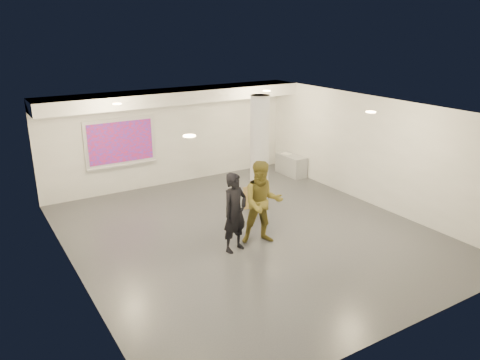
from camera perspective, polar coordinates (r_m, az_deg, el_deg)
floor at (r=11.38m, az=1.06°, el=-6.52°), size 8.00×9.00×0.01m
ceiling at (r=10.47m, az=1.16°, el=8.52°), size 8.00×9.00×0.01m
wall_back at (r=14.68m, az=-8.46°, el=5.26°), size 8.00×0.01×3.00m
wall_front at (r=7.72m, az=19.66°, el=-8.09°), size 8.00×0.01×3.00m
wall_left at (r=9.42m, az=-19.87°, el=-3.27°), size 0.01×9.00×3.00m
wall_right at (r=13.34m, az=15.75°, el=3.42°), size 0.01×9.00×3.00m
soffit_band at (r=13.94m, az=-7.80°, el=10.11°), size 8.00×1.10×0.36m
downlight_nw at (r=11.81m, az=-14.77°, el=8.97°), size 0.22×0.22×0.02m
downlight_ne at (r=13.74m, az=3.27°, el=10.80°), size 0.22×0.22×0.02m
downlight_sw at (r=8.14m, az=-6.21°, el=5.36°), size 0.22×0.22×0.02m
downlight_se at (r=10.74m, az=15.65°, el=7.99°), size 0.22×0.22×0.02m
column at (r=13.07m, az=2.38°, el=3.80°), size 0.52×0.52×3.00m
projection_screen at (r=14.10m, az=-14.37°, el=4.44°), size 2.10×0.13×1.42m
credenza at (r=15.72m, az=6.24°, el=1.84°), size 0.49×1.15×0.67m
papers_stack at (r=15.78m, az=5.70°, el=3.22°), size 0.28×0.33×0.02m
cardboard_back at (r=12.82m, az=1.63°, el=-2.10°), size 0.58×0.25×0.62m
cardboard_front at (r=13.15m, az=1.25°, el=-1.79°), size 0.48×0.23×0.51m
woman at (r=10.24m, az=-0.62°, el=-3.98°), size 0.74×0.58×1.80m
man at (r=10.60m, az=2.75°, el=-2.78°), size 1.15×1.04×1.94m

